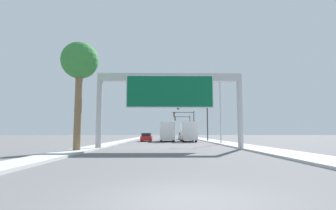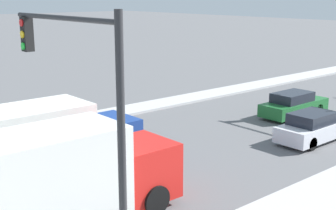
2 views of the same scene
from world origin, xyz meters
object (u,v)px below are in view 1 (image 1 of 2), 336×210
palm_tree_foreground (80,64)px  car_near_center (183,136)px  street_lamp_right (218,107)px  traffic_light_mid_block (187,120)px  truck_box_secondary (167,132)px  sign_gantry (170,91)px  traffic_light_far_intersection (185,123)px  truck_box_primary (188,132)px  car_far_right (147,137)px  traffic_light_near_intersection (197,114)px  car_mid_right (166,136)px

palm_tree_foreground → car_near_center: bearing=73.7°
car_near_center → street_lamp_right: 23.98m
traffic_light_mid_block → street_lamp_right: (1.47, -29.80, 0.32)m
car_near_center → truck_box_secondary: size_ratio=0.55×
sign_gantry → street_lamp_right: 12.23m
car_near_center → traffic_light_far_intersection: 16.86m
truck_box_primary → traffic_light_far_intersection: (1.78, 30.15, 2.59)m
car_far_right → traffic_light_far_intersection: size_ratio=0.75×
car_far_right → street_lamp_right: size_ratio=0.56×
truck_box_primary → truck_box_secondary: truck_box_primary is taller
truck_box_primary → traffic_light_near_intersection: bearing=5.6°
truck_box_primary → traffic_light_far_intersection: traffic_light_far_intersection is taller
car_far_right → palm_tree_foreground: palm_tree_foreground is taller
car_near_center → car_far_right: size_ratio=0.92×
traffic_light_near_intersection → street_lamp_right: (1.49, -9.80, 0.28)m
traffic_light_far_intersection → traffic_light_near_intersection: bearing=-90.4°
car_far_right → traffic_light_mid_block: size_ratio=0.70×
car_near_center → traffic_light_mid_block: 7.63m
traffic_light_far_intersection → car_near_center: bearing=-96.2°
traffic_light_near_intersection → traffic_light_far_intersection: bearing=89.6°
car_near_center → car_mid_right: bearing=135.8°
traffic_light_near_intersection → traffic_light_mid_block: (0.03, 20.00, -0.04)m
car_near_center → car_far_right: bearing=-118.8°
car_far_right → truck_box_secondary: bearing=-2.3°
palm_tree_foreground → traffic_light_near_intersection: bearing=62.1°
sign_gantry → car_near_center: sign_gantry is taller
car_mid_right → palm_tree_foreground: size_ratio=0.54×
car_far_right → traffic_light_mid_block: bearing=65.8°
car_mid_right → traffic_light_mid_block: traffic_light_mid_block is taller
truck_box_primary → truck_box_secondary: 3.61m
traffic_light_far_intersection → street_lamp_right: size_ratio=0.75×
sign_gantry → truck_box_secondary: 21.18m
sign_gantry → car_mid_right: 37.43m
sign_gantry → street_lamp_right: (6.56, 10.32, -0.42)m
car_far_right → truck_box_secondary: truck_box_secondary is taller
truck_box_secondary → street_lamp_right: (6.56, -10.53, 3.29)m
car_mid_right → traffic_light_far_intersection: size_ratio=0.75×
street_lamp_right → truck_box_secondary: bearing=121.9°
truck_box_secondary → traffic_light_near_intersection: 5.93m
traffic_light_far_intersection → street_lamp_right: (1.27, -39.80, 0.66)m
traffic_light_mid_block → truck_box_secondary: bearing=-104.8°
truck_box_primary → traffic_light_far_intersection: bearing=86.6°
truck_box_primary → traffic_light_near_intersection: traffic_light_near_intersection is taller
palm_tree_foreground → street_lamp_right: bearing=44.3°
car_mid_right → traffic_light_mid_block: 7.06m
car_near_center → truck_box_primary: bearing=-90.0°
car_mid_right → traffic_light_far_intersection: (5.28, 12.98, 3.54)m
car_mid_right → truck_box_secondary: (0.00, -16.29, 0.91)m
street_lamp_right → car_mid_right: bearing=103.7°
traffic_light_near_intersection → traffic_light_mid_block: bearing=89.9°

